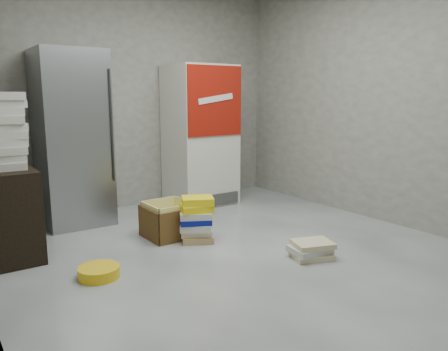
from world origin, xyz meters
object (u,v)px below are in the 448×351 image
at_px(coke_cooler, 200,135).
at_px(phonebook_stack_main, 197,220).
at_px(wood_shelf, 4,214).
at_px(cardboard_box, 168,222).
at_px(steel_fridge, 72,139).

distance_m(coke_cooler, phonebook_stack_main, 1.73).
height_order(coke_cooler, wood_shelf, coke_cooler).
height_order(phonebook_stack_main, cardboard_box, phonebook_stack_main).
bearing_deg(wood_shelf, coke_cooler, 16.28).
bearing_deg(cardboard_box, steel_fridge, 119.22).
distance_m(coke_cooler, wood_shelf, 2.63).
relative_size(wood_shelf, cardboard_box, 1.76).
bearing_deg(steel_fridge, coke_cooler, -0.18).
relative_size(steel_fridge, phonebook_stack_main, 4.27).
height_order(steel_fridge, phonebook_stack_main, steel_fridge).
bearing_deg(coke_cooler, wood_shelf, -163.72).
bearing_deg(steel_fridge, wood_shelf, -138.69).
bearing_deg(steel_fridge, phonebook_stack_main, -59.91).
xyz_separation_m(wood_shelf, cardboard_box, (1.44, -0.31, -0.25)).
bearing_deg(cardboard_box, coke_cooler, 43.76).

